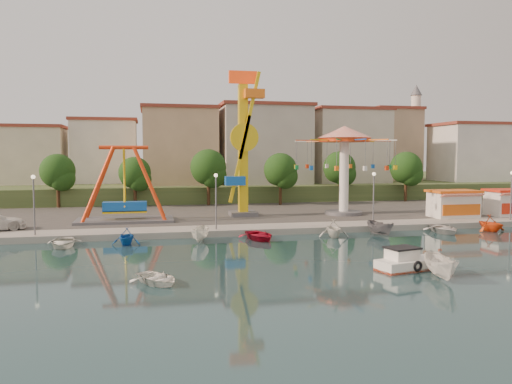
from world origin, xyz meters
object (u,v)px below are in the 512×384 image
object	(u,v)px
pirate_ship_ride	(125,186)
rowboat_a	(157,278)
wave_swinger	(344,150)
cabin_motorboat	(409,263)
skiff	(441,267)
kamikaze_tower	(244,146)

from	to	relation	value
pirate_ship_ride	rowboat_a	distance (m)	25.04
pirate_ship_ride	rowboat_a	size ratio (longest dim) A/B	2.94
wave_swinger	cabin_motorboat	distance (m)	27.07
pirate_ship_ride	skiff	world-z (taller)	pirate_ship_ride
pirate_ship_ride	wave_swinger	xyz separation A→B (m)	(24.97, 1.06, 3.80)
rowboat_a	skiff	xyz separation A→B (m)	(17.03, -2.45, 0.41)
cabin_motorboat	skiff	bearing A→B (deg)	-89.91
pirate_ship_ride	cabin_motorboat	xyz separation A→B (m)	(19.28, -24.24, -3.95)
cabin_motorboat	skiff	xyz separation A→B (m)	(0.64, -2.75, 0.32)
wave_swinger	rowboat_a	distance (m)	34.71
cabin_motorboat	rowboat_a	xyz separation A→B (m)	(-16.39, -0.30, -0.09)
cabin_motorboat	kamikaze_tower	bearing A→B (deg)	90.04
kamikaze_tower	wave_swinger	size ratio (longest dim) A/B	1.42
pirate_ship_ride	cabin_motorboat	bearing A→B (deg)	-51.51
pirate_ship_ride	cabin_motorboat	distance (m)	31.23
skiff	rowboat_a	bearing A→B (deg)	-174.57
cabin_motorboat	rowboat_a	size ratio (longest dim) A/B	1.46
kamikaze_tower	cabin_motorboat	bearing A→B (deg)	-77.00
wave_swinger	skiff	world-z (taller)	wave_swinger
pirate_ship_ride	wave_swinger	world-z (taller)	wave_swinger
wave_swinger	skiff	distance (m)	29.46
pirate_ship_ride	kamikaze_tower	bearing A→B (deg)	8.50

